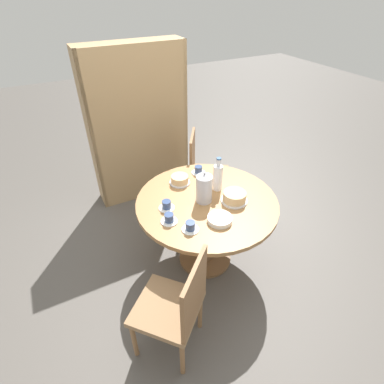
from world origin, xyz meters
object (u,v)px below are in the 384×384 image
Objects in this scene: water_bottle at (218,177)px; cup_a at (190,227)px; cake_main at (234,197)px; chair_a at (204,171)px; chair_b at (176,306)px; cup_b at (198,170)px; cup_d at (169,219)px; cup_c at (167,205)px; cake_second at (180,180)px; bookshelf at (139,128)px; coffee_pot at (204,188)px.

cup_a is at bearing -141.49° from water_bottle.
cup_a is (-0.48, -0.14, -0.01)m from cake_main.
chair_a and chair_b have the same top height.
cup_b and cup_d have the same top height.
cup_a is 0.31m from cup_c.
cake_second is 0.62m from cup_a.
cake_main is 1.19× the size of cake_second.
bookshelf reaches higher than chair_a.
bookshelf is at bearing 102.53° from water_bottle.
coffee_pot is at bearing -173.90° from chair_b.
chair_a is 1.00× the size of chair_b.
chair_a is 1.06m from cup_c.
coffee_pot is at bearing -153.50° from water_bottle.
bookshelf is at bearing 93.84° from coffee_pot.
chair_a is 1.70m from chair_b.
chair_a is 0.52× the size of bookshelf.
chair_b reaches higher than cup_b.
cake_second is 1.44× the size of cup_a.
bookshelf is 1.49m from cake_main.
cake_second is 1.44× the size of cup_c.
water_bottle is 0.58m from cup_a.
cake_main is (-0.21, -0.87, 0.29)m from chair_a.
chair_a is 1.25m from cup_a.
cup_a is at bearing -163.77° from cake_main.
water_bottle is at bearing 102.53° from bookshelf.
coffee_pot reaches higher than cup_b.
bookshelf is 13.33× the size of cup_c.
cake_second is 0.53m from cup_d.
chair_b is 0.98m from cake_main.
cake_main reaches higher than cup_d.
chair_b is 6.92× the size of cup_d.
cake_second is 0.38m from cup_c.
coffee_pot reaches higher than cup_d.
bookshelf is 6.23× the size of coffee_pot.
cup_b and cup_c have the same top height.
cake_main is (0.03, -0.22, -0.08)m from water_bottle.
bookshelf is 5.56× the size of water_bottle.
bookshelf is (0.47, 1.97, 0.39)m from chair_b.
cake_main is at bearing 16.23° from cup_a.
cup_d is (-0.10, 0.15, 0.00)m from cup_a.
chair_b is at bearing -117.25° from cake_second.
cup_d is at bearing 79.22° from bookshelf.
coffee_pot reaches higher than chair_a.
cup_b is at bearing 36.21° from cup_c.
bookshelf reaches higher than cup_a.
chair_a is 4.80× the size of cake_second.
cup_a is at bearing 178.15° from chair_a.
coffee_pot is at bearing 16.78° from cup_d.
chair_a reaches higher than cup_a.
bookshelf is (-0.52, 0.58, 0.39)m from chair_a.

